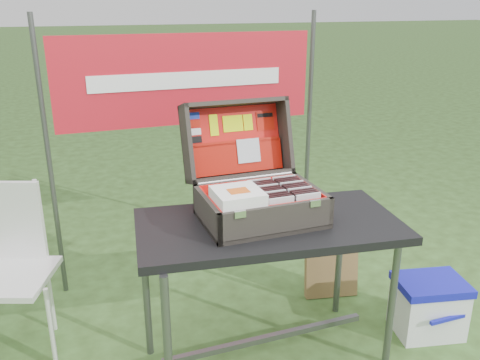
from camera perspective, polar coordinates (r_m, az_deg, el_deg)
name	(u,v)px	position (r m, az deg, el deg)	size (l,w,h in m)	color
table	(267,293)	(2.58, 3.10, -12.58)	(1.23, 0.62, 0.77)	black
table_top	(269,226)	(2.40, 3.25, -5.17)	(1.23, 0.62, 0.04)	black
table_leg_fl	(168,353)	(2.26, -8.09, -18.66)	(0.04, 0.04, 0.73)	#59595B
table_leg_fr	(392,301)	(2.66, 16.71, -12.91)	(0.04, 0.04, 0.73)	#59595B
table_leg_bl	(146,292)	(2.66, -10.48, -12.30)	(0.04, 0.04, 0.73)	#59595B
table_leg_br	(339,256)	(3.01, 11.09, -8.38)	(0.04, 0.04, 0.73)	#59595B
table_brace	(266,338)	(2.73, 2.99, -17.32)	(1.08, 0.03, 0.03)	#59595B
suitcase	(257,166)	(2.37, 1.87, 1.55)	(0.55, 0.55, 0.50)	#3D3831
suitcase_base_bottom	(261,218)	(2.41, 2.34, -4.32)	(0.55, 0.39, 0.02)	#3D3831
suitcase_base_wall_front	(277,221)	(2.23, 4.20, -4.64)	(0.55, 0.02, 0.15)	#3D3831
suitcase_base_wall_back	(247,193)	(2.54, 0.76, -1.45)	(0.55, 0.02, 0.15)	#3D3831
suitcase_base_wall_left	(207,214)	(2.30, -3.74, -3.80)	(0.02, 0.39, 0.15)	#3D3831
suitcase_base_wall_right	(311,199)	(2.49, 8.00, -2.11)	(0.02, 0.39, 0.15)	#3D3831
suitcase_liner_floor	(261,216)	(2.40, 2.35, -4.02)	(0.51, 0.35, 0.01)	red
suitcase_latch_left	(240,214)	(2.13, 0.01, -3.87)	(0.05, 0.01, 0.03)	silver
suitcase_latch_right	(315,203)	(2.27, 8.43, -2.61)	(0.05, 0.01, 0.03)	silver
suitcase_hinge	(246,178)	(2.53, 0.68, 0.20)	(0.02, 0.02, 0.50)	silver
suitcase_lid_back	(233,140)	(2.65, -0.75, 4.50)	(0.55, 0.39, 0.02)	#3D3831
suitcase_lid_rim_far	(234,103)	(2.60, -0.72, 8.63)	(0.55, 0.02, 0.15)	#3D3831
suitcase_lid_rim_near	(241,176)	(2.60, 0.10, 0.48)	(0.55, 0.02, 0.15)	#3D3831
suitcase_lid_rim_left	(187,144)	(2.52, -5.98, 4.00)	(0.02, 0.39, 0.15)	#3D3831
suitcase_lid_rim_right	(284,135)	(2.69, 5.01, 5.04)	(0.02, 0.39, 0.15)	#3D3831
suitcase_lid_liner	(234,140)	(2.64, -0.66, 4.51)	(0.50, 0.35, 0.01)	red
suitcase_liner_wall_front	(276,218)	(2.23, 4.06, -4.25)	(0.51, 0.01, 0.13)	red
suitcase_liner_wall_back	(248,192)	(2.53, 0.88, -1.32)	(0.51, 0.01, 0.13)	red
suitcase_liner_wall_left	(210,211)	(2.30, -3.42, -3.51)	(0.01, 0.35, 0.13)	red
suitcase_liner_wall_right	(309,197)	(2.48, 7.73, -1.92)	(0.01, 0.35, 0.13)	red
suitcase_lid_pocket	(237,158)	(2.62, -0.32, 2.54)	(0.49, 0.16, 0.03)	#A11106
suitcase_pocket_edge	(236,142)	(2.61, -0.45, 4.26)	(0.48, 0.02, 0.02)	#A11106
suitcase_pocket_cd	(248,151)	(2.62, 0.95, 3.32)	(0.12, 0.12, 0.01)	silver
lid_sticker_cc_a	(194,116)	(2.58, -5.18, 7.19)	(0.05, 0.03, 0.00)	#1933B2
lid_sticker_cc_b	(195,124)	(2.58, -5.08, 6.31)	(0.05, 0.03, 0.00)	#BB1506
lid_sticker_cc_c	(196,132)	(2.58, -4.99, 5.43)	(0.05, 0.03, 0.00)	white
lid_sticker_cc_d	(197,140)	(2.57, -4.90, 4.54)	(0.05, 0.03, 0.00)	black
lid_card_neon_tall	(214,125)	(2.60, -2.95, 6.17)	(0.04, 0.11, 0.00)	#D5F204
lid_card_neon_main	(233,124)	(2.63, -0.80, 6.35)	(0.11, 0.08, 0.00)	#D5F204
lid_card_neon_small	(248,122)	(2.66, 0.91, 6.49)	(0.05, 0.08, 0.00)	#D5F204
lid_sticker_band	(265,121)	(2.70, 2.87, 6.65)	(0.10, 0.10, 0.00)	#BB1506
lid_sticker_band_bar	(265,115)	(2.70, 2.81, 7.28)	(0.09, 0.02, 0.00)	black
cd_left_0	(281,212)	(2.26, 4.64, -3.62)	(0.12, 0.01, 0.14)	silver
cd_left_1	(279,210)	(2.28, 4.41, -3.42)	(0.12, 0.01, 0.14)	black
cd_left_2	(277,209)	(2.30, 4.19, -3.23)	(0.12, 0.01, 0.14)	black
cd_left_3	(275,207)	(2.31, 3.97, -3.03)	(0.12, 0.01, 0.14)	black
cd_left_4	(273,205)	(2.33, 3.75, -2.84)	(0.12, 0.01, 0.14)	silver
cd_left_5	(271,204)	(2.35, 3.54, -2.66)	(0.12, 0.01, 0.14)	black
cd_left_6	(269,202)	(2.37, 3.33, -2.47)	(0.12, 0.01, 0.14)	black
cd_left_7	(268,200)	(2.39, 3.12, -2.29)	(0.12, 0.01, 0.14)	black
cd_left_8	(266,199)	(2.41, 2.92, -2.11)	(0.12, 0.01, 0.14)	silver
cd_left_9	(264,197)	(2.42, 2.72, -1.94)	(0.12, 0.01, 0.14)	black
cd_left_10	(262,196)	(2.44, 2.52, -1.76)	(0.12, 0.01, 0.14)	black
cd_left_11	(261,194)	(2.46, 2.33, -1.59)	(0.12, 0.01, 0.14)	black
cd_left_12	(259,193)	(2.48, 2.14, -1.43)	(0.12, 0.01, 0.14)	silver
cd_right_0	(308,208)	(2.32, 7.63, -3.15)	(0.12, 0.01, 0.14)	silver
cd_right_1	(306,206)	(2.33, 7.38, -2.96)	(0.12, 0.01, 0.14)	black
cd_right_2	(303,205)	(2.35, 7.14, -2.78)	(0.12, 0.01, 0.14)	black
cd_right_3	(301,203)	(2.37, 6.90, -2.59)	(0.12, 0.01, 0.14)	black
cd_right_4	(299,201)	(2.39, 6.67, -2.41)	(0.12, 0.01, 0.14)	silver
cd_right_5	(297,200)	(2.40, 6.44, -2.23)	(0.12, 0.01, 0.14)	black
cd_right_6	(295,198)	(2.42, 6.21, -2.06)	(0.12, 0.01, 0.14)	black
cd_right_7	(293,197)	(2.44, 5.99, -1.88)	(0.12, 0.01, 0.14)	black
cd_right_8	(291,195)	(2.46, 5.77, -1.71)	(0.12, 0.01, 0.14)	silver
cd_right_9	(289,194)	(2.48, 5.55, -1.54)	(0.12, 0.01, 0.14)	black
cd_right_10	(287,192)	(2.49, 5.34, -1.38)	(0.12, 0.01, 0.14)	black
cd_right_11	(285,191)	(2.51, 5.13, -1.21)	(0.12, 0.01, 0.14)	black
cd_right_12	(284,189)	(2.53, 4.92, -1.05)	(0.12, 0.01, 0.14)	silver
songbook_0	(238,200)	(2.24, -0.25, -2.29)	(0.21, 0.21, 0.01)	white
songbook_1	(238,199)	(2.24, -0.25, -2.18)	(0.21, 0.21, 0.01)	white
songbook_2	(238,198)	(2.24, -0.25, -2.06)	(0.21, 0.21, 0.01)	white
songbook_3	(238,197)	(2.24, -0.25, -1.94)	(0.21, 0.21, 0.01)	white
songbook_4	(238,196)	(2.23, -0.26, -1.82)	(0.21, 0.21, 0.01)	white
songbook_5	(238,195)	(2.23, -0.26, -1.70)	(0.21, 0.21, 0.01)	white
songbook_6	(238,194)	(2.23, -0.26, -1.58)	(0.21, 0.21, 0.01)	white
songbook_7	(238,193)	(2.23, -0.26, -1.46)	(0.21, 0.21, 0.01)	white
songbook_8	(238,192)	(2.23, -0.26, -1.34)	(0.21, 0.21, 0.01)	white
songbook_9	(238,191)	(2.23, -0.26, -1.22)	(0.21, 0.21, 0.01)	white
songbook_graphic	(239,191)	(2.22, -0.17, -1.21)	(0.09, 0.07, 0.00)	#D85919
cooler	(428,306)	(3.07, 20.38, -13.15)	(0.37, 0.28, 0.32)	white
cooler_body	(428,310)	(3.08, 20.33, -13.49)	(0.35, 0.26, 0.28)	white
cooler_lid	(431,284)	(3.00, 20.70, -10.89)	(0.37, 0.28, 0.04)	#1618B3
cooler_handle	(448,319)	(2.97, 22.28, -14.26)	(0.22, 0.02, 0.02)	#1618B3
chair	(8,280)	(2.81, -24.59, -10.13)	(0.41, 0.45, 0.90)	silver
chair_seat	(8,278)	(2.80, -24.62, -9.95)	(0.41, 0.41, 0.03)	silver
chair_backrest	(3,221)	(2.88, -25.04, -4.20)	(0.41, 0.03, 0.43)	silver
chair_leg_fr	(51,330)	(2.76, -20.42, -15.48)	(0.02, 0.02, 0.46)	silver
chair_leg_br	(50,294)	(3.05, -20.53, -11.85)	(0.02, 0.02, 0.46)	silver
chair_upright_right	(40,218)	(2.87, -21.57, -4.01)	(0.02, 0.02, 0.43)	silver
cardboard_box	(331,270)	(3.26, 10.20, -9.88)	(0.33, 0.05, 0.35)	olive
banner_post_left	(50,164)	(3.18, -20.60, 1.70)	(0.03, 0.03, 1.70)	#59595B
banner_post_right	(308,138)	(3.58, 7.67, 4.65)	(0.03, 0.03, 1.70)	#59595B
banner	(188,80)	(3.17, -5.87, 11.15)	(1.60, 0.01, 0.55)	#B31422
banner_text	(188,80)	(3.16, -5.81, 11.12)	(1.20, 0.00, 0.10)	white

